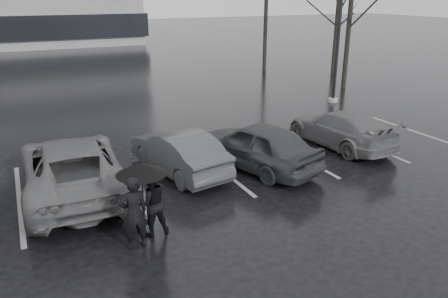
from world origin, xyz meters
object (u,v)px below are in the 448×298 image
object	(u,v)px
car_west_b	(72,167)
pedestrian_right	(151,203)
tree_east	(350,14)
lamp_post	(340,20)
car_west_a	(179,152)
tree_ne	(337,18)
tree_north	(266,5)
car_main	(257,145)
pedestrian_left	(134,213)
car_east	(340,128)

from	to	relation	value
car_west_b	pedestrian_right	size ratio (longest dim) A/B	3.49
car_west_b	tree_east	world-z (taller)	tree_east
car_west_b	lamp_post	xyz separation A→B (m)	(12.90, 5.15, 3.13)
car_west_a	tree_east	size ratio (longest dim) A/B	0.49
tree_east	lamp_post	bearing A→B (deg)	-138.10
car_west_a	pedestrian_right	world-z (taller)	pedestrian_right
tree_ne	tree_north	xyz separation A→B (m)	(-3.50, 3.00, 0.75)
car_main	tree_east	world-z (taller)	tree_east
car_west_b	tree_north	world-z (taller)	tree_north
pedestrian_left	car_main	bearing A→B (deg)	-152.27
car_west_b	car_main	bearing A→B (deg)	175.74
tree_east	tree_north	size ratio (longest dim) A/B	0.94
car_main	pedestrian_right	world-z (taller)	pedestrian_right
lamp_post	car_main	bearing A→B (deg)	-143.01
car_east	car_west_b	bearing A→B (deg)	-3.57
pedestrian_right	lamp_post	size ratio (longest dim) A/B	0.18
pedestrian_left	pedestrian_right	distance (m)	0.62
tree_east	car_east	bearing A→B (deg)	-131.16
car_west_b	pedestrian_left	xyz separation A→B (m)	(0.76, -3.36, 0.06)
lamp_post	car_west_b	bearing A→B (deg)	-158.24
pedestrian_right	car_east	bearing A→B (deg)	-158.94
lamp_post	tree_ne	size ratio (longest dim) A/B	1.21
lamp_post	tree_north	size ratio (longest dim) A/B	1.00
tree_ne	car_main	bearing A→B (deg)	-136.50
car_west_a	lamp_post	distance (m)	11.55
car_east	car_main	bearing A→B (deg)	4.95
pedestrian_left	tree_east	distance (m)	18.73
pedestrian_left	car_west_a	bearing A→B (deg)	-126.86
car_main	car_west_b	world-z (taller)	car_west_b
tree_east	tree_north	bearing A→B (deg)	98.13
car_west_b	pedestrian_left	world-z (taller)	pedestrian_left
car_main	car_west_b	xyz separation A→B (m)	(-5.29, 0.58, 0.03)
pedestrian_right	tree_ne	bearing A→B (deg)	-138.94
pedestrian_left	car_east	bearing A→B (deg)	-161.82
tree_ne	tree_north	distance (m)	4.67
lamp_post	car_east	bearing A→B (deg)	-127.29
pedestrian_left	tree_east	bearing A→B (deg)	-147.44
pedestrian_right	lamp_post	world-z (taller)	lamp_post
tree_east	tree_ne	distance (m)	4.74
tree_ne	tree_east	bearing A→B (deg)	-122.01
car_east	tree_ne	bearing A→B (deg)	-131.44
car_west_b	pedestrian_right	world-z (taller)	pedestrian_right
car_west_b	tree_north	distance (m)	20.95
car_west_b	pedestrian_left	bearing A→B (deg)	104.79
tree_east	tree_ne	size ratio (longest dim) A/B	1.14
pedestrian_right	car_west_a	bearing A→B (deg)	-119.62
car_main	pedestrian_right	size ratio (longest dim) A/B	2.73
pedestrian_left	tree_north	xyz separation A→B (m)	(13.86, 17.95, 3.44)
car_main	tree_north	distance (m)	18.16
pedestrian_right	tree_north	world-z (taller)	tree_north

